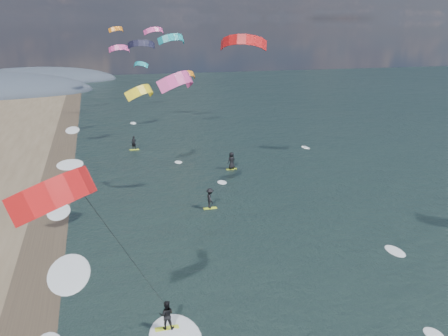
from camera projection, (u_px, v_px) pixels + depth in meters
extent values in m
cube|color=#382D23|center=(28.00, 323.00, 25.79)|extent=(3.00, 240.00, 0.00)
ellipsoid|color=#3D4756|center=(35.00, 81.00, 125.35)|extent=(40.00, 18.00, 7.00)
cube|color=#D7F62B|center=(167.00, 329.00, 25.33)|extent=(1.22, 0.38, 0.06)
imported|color=black|center=(166.00, 315.00, 25.10)|extent=(0.86, 0.74, 1.55)
cylinder|color=black|center=(131.00, 259.00, 20.50)|extent=(0.02, 0.02, 11.15)
cube|color=#D7F62B|center=(210.00, 208.00, 41.40)|extent=(1.10, 0.35, 0.05)
imported|color=black|center=(210.00, 198.00, 41.15)|extent=(0.70, 1.14, 1.70)
cube|color=#D7F62B|center=(231.00, 169.00, 52.17)|extent=(1.10, 0.35, 0.05)
imported|color=black|center=(232.00, 161.00, 51.91)|extent=(1.03, 0.86, 1.79)
cube|color=#D7F62B|center=(134.00, 150.00, 59.94)|extent=(1.10, 0.35, 0.05)
imported|color=black|center=(134.00, 143.00, 59.70)|extent=(0.70, 0.60, 1.62)
ellipsoid|color=white|center=(58.00, 275.00, 30.72)|extent=(2.40, 5.40, 0.11)
ellipsoid|color=white|center=(66.00, 211.00, 40.91)|extent=(2.40, 5.40, 0.11)
ellipsoid|color=white|center=(71.00, 164.00, 53.89)|extent=(2.40, 5.40, 0.11)
ellipsoid|color=white|center=(76.00, 130.00, 70.58)|extent=(2.40, 5.40, 0.11)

